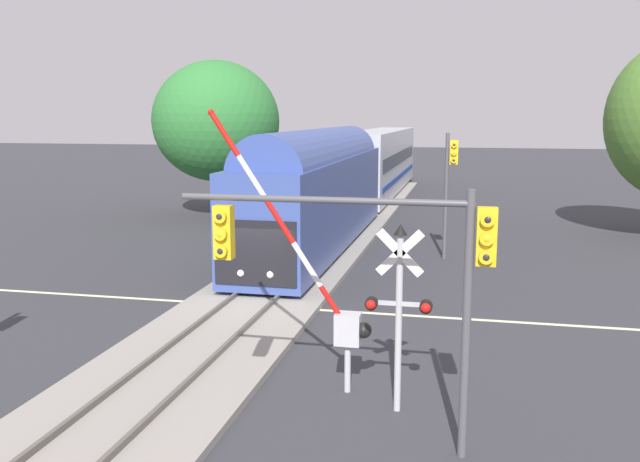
% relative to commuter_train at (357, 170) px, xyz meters
% --- Properties ---
extents(ground_plane, '(220.00, 220.00, 0.00)m').
position_rel_commuter_train_xyz_m(ground_plane, '(-0.00, -20.30, -2.79)').
color(ground_plane, '#333338').
extents(road_centre_stripe, '(44.00, 0.20, 0.01)m').
position_rel_commuter_train_xyz_m(road_centre_stripe, '(-0.00, -20.30, -2.78)').
color(road_centre_stripe, beige).
rests_on(road_centre_stripe, ground).
extents(railway_track, '(4.40, 80.00, 0.32)m').
position_rel_commuter_train_xyz_m(railway_track, '(-0.00, -20.30, -2.69)').
color(railway_track, gray).
rests_on(railway_track, ground).
extents(commuter_train, '(3.04, 43.34, 5.16)m').
position_rel_commuter_train_xyz_m(commuter_train, '(0.00, 0.00, 0.00)').
color(commuter_train, '#384C93').
rests_on(commuter_train, railway_track).
extents(crossing_gate_near, '(3.66, 0.40, 6.22)m').
position_rel_commuter_train_xyz_m(crossing_gate_near, '(3.80, -26.43, -0.74)').
color(crossing_gate_near, '#B7B7BC').
rests_on(crossing_gate_near, ground).
extents(crossing_signal_mast, '(1.36, 0.44, 3.95)m').
position_rel_commuter_train_xyz_m(crossing_signal_mast, '(5.35, -27.21, -0.38)').
color(crossing_signal_mast, '#B2B2B7').
rests_on(crossing_signal_mast, ground).
extents(traffic_signal_far_side, '(0.53, 0.38, 5.35)m').
position_rel_commuter_train_xyz_m(traffic_signal_far_side, '(5.86, -11.63, 0.80)').
color(traffic_signal_far_side, '#4C4C51').
rests_on(traffic_signal_far_side, ground).
extents(traffic_signal_near_right, '(5.68, 0.38, 4.85)m').
position_rel_commuter_train_xyz_m(traffic_signal_near_right, '(5.09, -28.89, 0.89)').
color(traffic_signal_near_right, '#4C4C51').
rests_on(traffic_signal_near_right, ground).
extents(oak_behind_train, '(7.54, 7.54, 9.27)m').
position_rel_commuter_train_xyz_m(oak_behind_train, '(-8.21, -1.84, 2.91)').
color(oak_behind_train, brown).
rests_on(oak_behind_train, ground).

